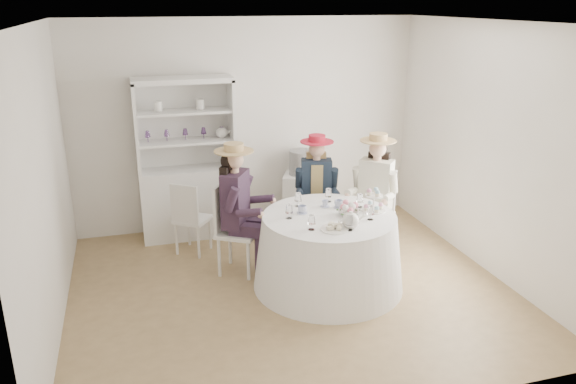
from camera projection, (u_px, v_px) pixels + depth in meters
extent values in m
plane|color=olive|center=(291.00, 289.00, 5.92)|extent=(4.50, 4.50, 0.00)
plane|color=white|center=(291.00, 22.00, 5.04)|extent=(4.50, 4.50, 0.00)
plane|color=silver|center=(248.00, 125.00, 7.30)|extent=(4.50, 0.00, 4.50)
plane|color=silver|center=(377.00, 249.00, 3.67)|extent=(4.50, 0.00, 4.50)
plane|color=silver|center=(44.00, 186.00, 4.89)|extent=(0.00, 4.50, 4.50)
plane|color=silver|center=(490.00, 150.00, 6.07)|extent=(0.00, 4.50, 4.50)
cone|color=white|center=(328.00, 252.00, 5.88)|extent=(1.58, 1.58, 0.77)
cylinder|color=white|center=(329.00, 216.00, 5.76)|extent=(1.38, 1.38, 0.02)
cube|color=silver|center=(189.00, 202.00, 7.15)|extent=(1.22, 0.51, 0.90)
cube|color=silver|center=(183.00, 122.00, 7.00)|extent=(1.20, 0.10, 1.10)
cube|color=silver|center=(182.00, 80.00, 6.65)|extent=(1.22, 0.51, 0.06)
cube|color=silver|center=(136.00, 128.00, 6.67)|extent=(0.06, 0.45, 1.10)
cube|color=silver|center=(232.00, 123.00, 6.98)|extent=(0.06, 0.45, 1.10)
cube|color=silver|center=(186.00, 141.00, 6.89)|extent=(1.14, 0.46, 0.03)
cube|color=silver|center=(184.00, 111.00, 6.77)|extent=(1.14, 0.46, 0.03)
sphere|color=white|center=(222.00, 133.00, 6.98)|extent=(0.14, 0.14, 0.14)
cube|color=silver|center=(301.00, 199.00, 7.57)|extent=(0.59, 0.59, 0.69)
cylinder|color=black|center=(301.00, 162.00, 7.41)|extent=(0.42, 0.42, 0.32)
cube|color=silver|center=(238.00, 233.00, 6.16)|extent=(0.58, 0.58, 0.04)
cylinder|color=silver|center=(248.00, 261.00, 6.04)|extent=(0.04, 0.04, 0.46)
cylinder|color=silver|center=(258.00, 248.00, 6.35)|extent=(0.04, 0.04, 0.46)
cylinder|color=silver|center=(219.00, 257.00, 6.12)|extent=(0.04, 0.04, 0.46)
cylinder|color=silver|center=(230.00, 245.00, 6.43)|extent=(0.04, 0.04, 0.46)
cube|color=silver|center=(221.00, 207.00, 6.11)|extent=(0.23, 0.36, 0.52)
cube|color=black|center=(235.00, 199.00, 6.03)|extent=(0.37, 0.43, 0.61)
cube|color=black|center=(246.00, 230.00, 6.01)|extent=(0.38, 0.30, 0.13)
cylinder|color=black|center=(260.00, 258.00, 6.08)|extent=(0.10, 0.10, 0.48)
cylinder|color=black|center=(232.00, 200.00, 5.80)|extent=(0.20, 0.17, 0.29)
cube|color=black|center=(252.00, 223.00, 6.18)|extent=(0.38, 0.30, 0.13)
cylinder|color=black|center=(265.00, 251.00, 6.25)|extent=(0.10, 0.10, 0.48)
cylinder|color=black|center=(245.00, 187.00, 6.20)|extent=(0.20, 0.17, 0.29)
cylinder|color=#D8A889|center=(234.00, 170.00, 5.93)|extent=(0.09, 0.09, 0.08)
sphere|color=#D8A889|center=(234.00, 160.00, 5.89)|extent=(0.20, 0.20, 0.20)
sphere|color=black|center=(230.00, 161.00, 5.91)|extent=(0.20, 0.20, 0.20)
cube|color=black|center=(228.00, 183.00, 6.00)|extent=(0.20, 0.26, 0.40)
cylinder|color=tan|center=(234.00, 151.00, 5.86)|extent=(0.42, 0.42, 0.01)
cylinder|color=tan|center=(234.00, 147.00, 5.85)|extent=(0.21, 0.21, 0.08)
cube|color=silver|center=(316.00, 212.00, 6.83)|extent=(0.48, 0.48, 0.04)
cylinder|color=silver|center=(303.00, 234.00, 6.75)|extent=(0.04, 0.04, 0.44)
cylinder|color=silver|center=(330.00, 234.00, 6.76)|extent=(0.04, 0.04, 0.44)
cylinder|color=silver|center=(302.00, 224.00, 7.05)|extent=(0.04, 0.04, 0.44)
cylinder|color=silver|center=(327.00, 224.00, 7.06)|extent=(0.04, 0.04, 0.44)
cube|color=silver|center=(315.00, 186.00, 6.91)|extent=(0.37, 0.12, 0.50)
cube|color=#192432|center=(316.00, 183.00, 6.73)|extent=(0.40, 0.28, 0.58)
cube|color=tan|center=(316.00, 183.00, 6.73)|extent=(0.19, 0.25, 0.50)
cube|color=#192432|center=(309.00, 209.00, 6.69)|extent=(0.21, 0.36, 0.12)
cylinder|color=#192432|center=(310.00, 237.00, 6.65)|extent=(0.10, 0.10, 0.46)
cylinder|color=#192432|center=(299.00, 178.00, 6.66)|extent=(0.13, 0.19, 0.27)
cube|color=#192432|center=(324.00, 209.00, 6.69)|extent=(0.21, 0.36, 0.12)
cylinder|color=#192432|center=(325.00, 237.00, 6.66)|extent=(0.10, 0.10, 0.46)
cylinder|color=#192432|center=(334.00, 178.00, 6.67)|extent=(0.13, 0.19, 0.27)
cylinder|color=#D8A889|center=(317.00, 158.00, 6.63)|extent=(0.09, 0.09, 0.08)
sphere|color=#D8A889|center=(317.00, 149.00, 6.59)|extent=(0.19, 0.19, 0.19)
sphere|color=tan|center=(316.00, 149.00, 6.64)|extent=(0.19, 0.19, 0.19)
cube|color=tan|center=(316.00, 167.00, 6.75)|extent=(0.25, 0.14, 0.38)
cylinder|color=#B41B2E|center=(317.00, 142.00, 6.56)|extent=(0.40, 0.40, 0.01)
cylinder|color=#B41B2E|center=(317.00, 138.00, 6.55)|extent=(0.20, 0.20, 0.08)
cube|color=silver|center=(374.00, 216.00, 6.65)|extent=(0.58, 0.58, 0.04)
cylinder|color=silver|center=(355.00, 237.00, 6.65)|extent=(0.04, 0.04, 0.46)
cylinder|color=silver|center=(382.00, 242.00, 6.51)|extent=(0.04, 0.04, 0.46)
cylinder|color=silver|center=(364.00, 227.00, 6.93)|extent=(0.04, 0.04, 0.46)
cylinder|color=silver|center=(390.00, 232.00, 6.80)|extent=(0.04, 0.04, 0.46)
cube|color=silver|center=(380.00, 189.00, 6.71)|extent=(0.31, 0.29, 0.52)
cube|color=beige|center=(376.00, 185.00, 6.54)|extent=(0.41, 0.40, 0.60)
cube|color=beige|center=(363.00, 211.00, 6.55)|extent=(0.34, 0.35, 0.12)
cylinder|color=beige|center=(358.00, 240.00, 6.53)|extent=(0.10, 0.10, 0.48)
cylinder|color=beige|center=(357.00, 177.00, 6.57)|extent=(0.19, 0.20, 0.28)
cube|color=beige|center=(378.00, 214.00, 6.48)|extent=(0.34, 0.35, 0.12)
cylinder|color=beige|center=(373.00, 243.00, 6.45)|extent=(0.10, 0.10, 0.48)
cylinder|color=beige|center=(393.00, 182.00, 6.39)|extent=(0.19, 0.20, 0.28)
cylinder|color=#D8A889|center=(377.00, 158.00, 6.44)|extent=(0.09, 0.09, 0.08)
sphere|color=#D8A889|center=(378.00, 149.00, 6.40)|extent=(0.20, 0.20, 0.20)
sphere|color=black|center=(379.00, 149.00, 6.44)|extent=(0.20, 0.20, 0.20)
cube|color=black|center=(379.00, 168.00, 6.55)|extent=(0.24, 0.23, 0.39)
cylinder|color=tan|center=(378.00, 141.00, 6.37)|extent=(0.41, 0.41, 0.01)
cylinder|color=tan|center=(378.00, 137.00, 6.35)|extent=(0.21, 0.21, 0.08)
cube|color=silver|center=(193.00, 219.00, 6.68)|extent=(0.52, 0.52, 0.04)
cylinder|color=silver|center=(210.00, 233.00, 6.83)|extent=(0.03, 0.03, 0.41)
cylinder|color=silver|center=(189.00, 230.00, 6.92)|extent=(0.03, 0.03, 0.41)
cylinder|color=silver|center=(199.00, 242.00, 6.57)|extent=(0.03, 0.03, 0.41)
cylinder|color=silver|center=(177.00, 239.00, 6.66)|extent=(0.03, 0.03, 0.41)
cube|color=silver|center=(184.00, 204.00, 6.45)|extent=(0.30, 0.23, 0.46)
imported|color=white|center=(302.00, 210.00, 5.80)|extent=(0.12, 0.12, 0.08)
imported|color=white|center=(325.00, 204.00, 5.99)|extent=(0.08, 0.08, 0.07)
imported|color=white|center=(339.00, 204.00, 5.96)|extent=(0.13, 0.13, 0.08)
imported|color=white|center=(349.00, 213.00, 5.75)|extent=(0.28, 0.28, 0.05)
sphere|color=pink|center=(354.00, 207.00, 5.75)|extent=(0.07, 0.07, 0.07)
sphere|color=white|center=(351.00, 206.00, 5.78)|extent=(0.07, 0.07, 0.07)
sphere|color=pink|center=(347.00, 206.00, 5.78)|extent=(0.07, 0.07, 0.07)
sphere|color=white|center=(344.00, 207.00, 5.76)|extent=(0.07, 0.07, 0.07)
sphere|color=pink|center=(343.00, 208.00, 5.72)|extent=(0.07, 0.07, 0.07)
sphere|color=white|center=(346.00, 209.00, 5.69)|extent=(0.07, 0.07, 0.07)
sphere|color=pink|center=(351.00, 209.00, 5.68)|extent=(0.07, 0.07, 0.07)
sphere|color=white|center=(354.00, 209.00, 5.71)|extent=(0.07, 0.07, 0.07)
sphere|color=white|center=(351.00, 221.00, 5.43)|extent=(0.17, 0.17, 0.17)
cylinder|color=white|center=(360.00, 219.00, 5.45)|extent=(0.10, 0.03, 0.08)
cylinder|color=white|center=(351.00, 213.00, 5.40)|extent=(0.04, 0.04, 0.02)
cylinder|color=white|center=(334.00, 229.00, 5.40)|extent=(0.27, 0.27, 0.01)
cube|color=beige|center=(330.00, 228.00, 5.36)|extent=(0.06, 0.04, 0.03)
cube|color=beige|center=(335.00, 225.00, 5.39)|extent=(0.07, 0.06, 0.03)
cube|color=beige|center=(339.00, 225.00, 5.42)|extent=(0.08, 0.07, 0.03)
cube|color=beige|center=(331.00, 224.00, 5.42)|extent=(0.07, 0.07, 0.03)
cube|color=beige|center=(339.00, 228.00, 5.36)|extent=(0.07, 0.08, 0.03)
cylinder|color=white|center=(373.00, 210.00, 5.88)|extent=(0.25, 0.25, 0.01)
cylinder|color=white|center=(374.00, 203.00, 5.86)|extent=(0.02, 0.02, 0.17)
cylinder|color=white|center=(374.00, 196.00, 5.83)|extent=(0.19, 0.19, 0.01)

